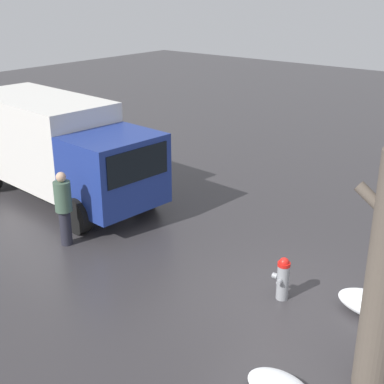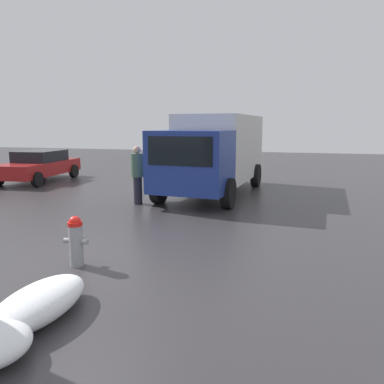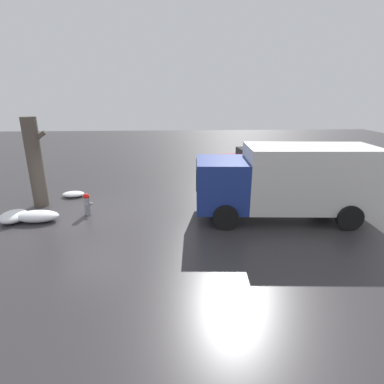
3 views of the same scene
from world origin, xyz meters
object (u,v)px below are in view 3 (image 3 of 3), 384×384
at_px(fire_hydrant, 87,204).
at_px(parked_car, 252,158).
at_px(delivery_truck, 287,179).
at_px(pedestrian, 212,181).
at_px(tree_trunk, 35,162).

xyz_separation_m(fire_hydrant, parked_car, (8.42, 7.35, 0.24)).
bearing_deg(delivery_truck, pedestrian, 58.06).
distance_m(pedestrian, parked_car, 7.03).
xyz_separation_m(tree_trunk, pedestrian, (7.39, -0.07, -0.90)).
xyz_separation_m(tree_trunk, parked_car, (10.70, 6.12, -1.18)).
height_order(delivery_truck, parked_car, delivery_truck).
bearing_deg(parked_car, pedestrian, 146.81).
relative_size(pedestrian, parked_car, 0.41).
bearing_deg(delivery_truck, parked_car, -1.24).
xyz_separation_m(fire_hydrant, tree_trunk, (-2.29, 1.22, 1.42)).
distance_m(tree_trunk, parked_car, 12.39).
distance_m(fire_hydrant, pedestrian, 5.26).
relative_size(delivery_truck, pedestrian, 3.72).
height_order(fire_hydrant, tree_trunk, tree_trunk).
bearing_deg(pedestrian, fire_hydrant, -93.62).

